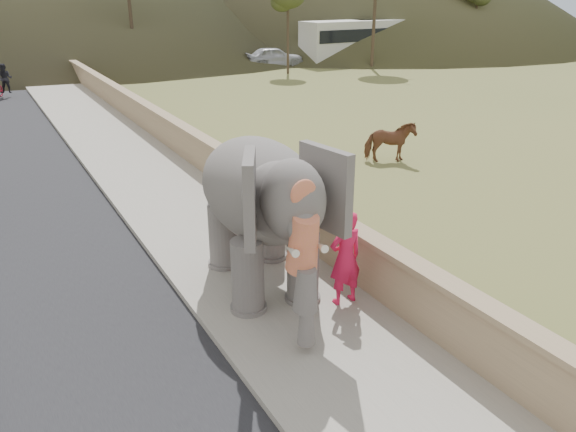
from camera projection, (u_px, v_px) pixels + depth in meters
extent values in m
plane|color=olive|center=(394.00, 415.00, 7.56)|extent=(160.00, 160.00, 0.00)
cube|color=#9E9687|center=(165.00, 192.00, 15.63)|extent=(3.00, 120.00, 0.15)
cube|color=tan|center=(219.00, 168.00, 16.20)|extent=(0.30, 120.00, 1.10)
imported|color=brown|center=(390.00, 142.00, 18.40)|extent=(1.76, 1.32, 1.35)
imported|color=#ACADB3|center=(274.00, 57.00, 41.10)|extent=(4.44, 2.35, 1.44)
cube|color=beige|center=(366.00, 41.00, 44.08)|extent=(11.10, 3.01, 3.10)
cube|color=orange|center=(407.00, 38.00, 46.82)|extent=(11.05, 2.74, 3.10)
imported|color=red|center=(345.00, 258.00, 9.71)|extent=(0.63, 0.42, 1.74)
imported|color=black|center=(5.00, 79.00, 29.18)|extent=(0.89, 0.80, 1.51)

